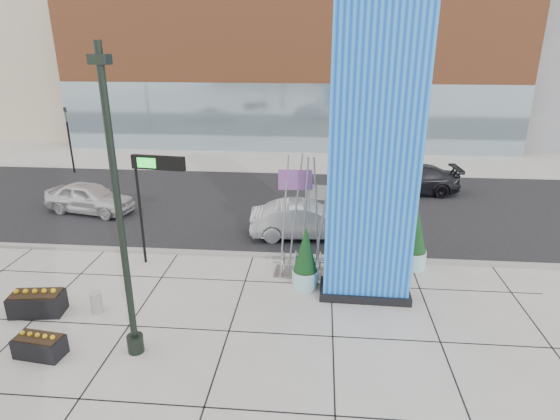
# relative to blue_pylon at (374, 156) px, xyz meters

# --- Properties ---
(ground) EXTENTS (160.00, 160.00, 0.00)m
(ground) POSITION_rel_blue_pylon_xyz_m (-5.07, -1.43, -4.70)
(ground) COLOR #9E9991
(ground) RESTS_ON ground
(street_asphalt) EXTENTS (80.00, 12.00, 0.02)m
(street_asphalt) POSITION_rel_blue_pylon_xyz_m (-5.07, 8.57, -4.69)
(street_asphalt) COLOR black
(street_asphalt) RESTS_ON ground
(curb_edge) EXTENTS (80.00, 0.30, 0.12)m
(curb_edge) POSITION_rel_blue_pylon_xyz_m (-5.07, 2.57, -4.64)
(curb_edge) COLOR gray
(curb_edge) RESTS_ON ground
(tower_podium) EXTENTS (34.00, 10.00, 11.00)m
(tower_podium) POSITION_rel_blue_pylon_xyz_m (-4.07, 25.57, 0.80)
(tower_podium) COLOR #A0542E
(tower_podium) RESTS_ON ground
(tower_glass_front) EXTENTS (34.00, 0.60, 5.00)m
(tower_glass_front) POSITION_rel_blue_pylon_xyz_m (-4.07, 20.77, -2.20)
(tower_glass_front) COLOR #8CA5B2
(tower_glass_front) RESTS_ON ground
(blue_pylon) EXTENTS (2.95, 1.37, 9.72)m
(blue_pylon) POSITION_rel_blue_pylon_xyz_m (0.00, 0.00, 0.00)
(blue_pylon) COLOR blue
(blue_pylon) RESTS_ON ground
(lamp_post) EXTENTS (0.53, 0.44, 7.96)m
(lamp_post) POSITION_rel_blue_pylon_xyz_m (-6.40, -3.56, -1.44)
(lamp_post) COLOR black
(lamp_post) RESTS_ON ground
(public_art_sculpture) EXTENTS (1.96, 1.02, 4.39)m
(public_art_sculpture) POSITION_rel_blue_pylon_xyz_m (-2.12, 1.33, -3.55)
(public_art_sculpture) COLOR #A1A3A6
(public_art_sculpture) RESTS_ON ground
(concrete_bollard) EXTENTS (0.34, 0.34, 0.67)m
(concrete_bollard) POSITION_rel_blue_pylon_xyz_m (-8.33, -1.79, -4.36)
(concrete_bollard) COLOR gray
(concrete_bollard) RESTS_ON ground
(overhead_street_sign) EXTENTS (1.97, 0.41, 4.18)m
(overhead_street_sign) POSITION_rel_blue_pylon_xyz_m (-7.36, 1.71, -1.11)
(overhead_street_sign) COLOR black
(overhead_street_sign) RESTS_ON ground
(round_planter_east) EXTENTS (0.96, 0.96, 2.39)m
(round_planter_east) POSITION_rel_blue_pylon_xyz_m (1.93, 2.17, -3.57)
(round_planter_east) COLOR #9BCDD1
(round_planter_east) RESTS_ON ground
(round_planter_mid) EXTENTS (0.88, 0.88, 2.19)m
(round_planter_mid) POSITION_rel_blue_pylon_xyz_m (0.13, 2.17, -3.66)
(round_planter_mid) COLOR #9BCDD1
(round_planter_mid) RESTS_ON ground
(round_planter_west) EXTENTS (0.89, 0.89, 2.22)m
(round_planter_west) POSITION_rel_blue_pylon_xyz_m (-1.97, 0.37, -3.65)
(round_planter_west) COLOR #9BCDD1
(round_planter_west) RESTS_ON ground
(box_planter_north) EXTENTS (1.64, 0.97, 0.85)m
(box_planter_north) POSITION_rel_blue_pylon_xyz_m (-10.10, -2.01, -4.31)
(box_planter_north) COLOR black
(box_planter_north) RESTS_ON ground
(box_planter_south) EXTENTS (1.35, 0.79, 0.70)m
(box_planter_south) POSITION_rel_blue_pylon_xyz_m (-8.87, -3.96, -4.37)
(box_planter_south) COLOR black
(box_planter_south) RESTS_ON ground
(car_white_west) EXTENTS (4.58, 2.60, 1.47)m
(car_white_west) POSITION_rel_blue_pylon_xyz_m (-12.66, 6.77, -3.96)
(car_white_west) COLOR silver
(car_white_west) RESTS_ON ground
(car_silver_mid) EXTENTS (4.74, 2.00, 1.52)m
(car_silver_mid) POSITION_rel_blue_pylon_xyz_m (-2.14, 4.64, -3.94)
(car_silver_mid) COLOR #ABAEB3
(car_silver_mid) RESTS_ON ground
(car_dark_east) EXTENTS (5.37, 2.42, 1.53)m
(car_dark_east) POSITION_rel_blue_pylon_xyz_m (3.31, 11.24, -3.93)
(car_dark_east) COLOR black
(car_dark_east) RESTS_ON ground
(traffic_signal) EXTENTS (0.15, 0.18, 4.10)m
(traffic_signal) POSITION_rel_blue_pylon_xyz_m (-17.07, 13.57, -2.40)
(traffic_signal) COLOR black
(traffic_signal) RESTS_ON ground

